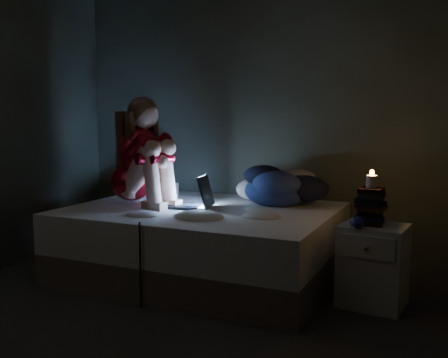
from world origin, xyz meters
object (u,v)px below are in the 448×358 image
Objects in this scene: candle at (372,181)px; bed at (202,242)px; nightstand at (373,265)px; laptop at (186,191)px; phone at (356,224)px; woman at (132,151)px.

bed is at bearing 177.15° from candle.
candle reaches higher than bed.
candle is at bearing 147.80° from nightstand.
laptop is 2.70× the size of phone.
nightstand is at bearing 12.80° from woman.
nightstand is (1.92, -0.02, -0.71)m from woman.
nightstand is 0.30m from phone.
phone is (1.21, -0.13, 0.28)m from bed.
laptop is at bearing -161.34° from bed.
laptop is (0.48, 0.03, -0.30)m from woman.
bed is 14.32× the size of phone.
woman is 2.05m from nightstand.
woman is 1.59× the size of nightstand.
woman is 0.57m from laptop.
phone reaches higher than nightstand.
candle is (1.29, -0.06, 0.56)m from bed.
nightstand is (1.32, -0.09, -0.00)m from bed.
bed is 3.67× the size of nightstand.
woman reaches higher than phone.
woman reaches higher than candle.
woman is 1.86m from phone.
laptop is at bearing 156.51° from phone.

